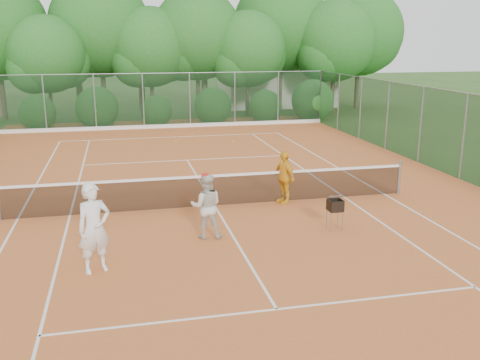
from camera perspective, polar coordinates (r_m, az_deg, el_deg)
name	(u,v)px	position (r m, az deg, el deg)	size (l,w,h in m)	color
ground	(215,207)	(15.82, -2.70, -2.88)	(120.00, 120.00, 0.00)	#2C4E1B
clay_court	(215,207)	(15.81, -2.70, -2.84)	(18.00, 36.00, 0.02)	#C4652D
club_building	(276,85)	(40.68, 3.91, 10.07)	(8.00, 5.00, 3.00)	beige
tennis_net	(215,190)	(15.66, -2.72, -1.02)	(11.97, 0.10, 1.10)	gray
player_white	(94,228)	(11.57, -15.29, -4.98)	(0.70, 0.46, 1.92)	white
player_center_grp	(206,206)	(13.14, -3.62, -2.77)	(0.88, 0.75, 1.65)	beige
player_yellow	(284,177)	(15.99, 4.72, 0.31)	(0.93, 0.39, 1.58)	gold
ball_hopper	(335,206)	(13.94, 10.12, -2.74)	(0.35, 0.35, 0.80)	gray
stray_ball_a	(176,142)	(25.79, -6.85, 4.06)	(0.07, 0.07, 0.07)	yellow
stray_ball_b	(192,134)	(27.99, -5.12, 4.95)	(0.07, 0.07, 0.07)	yellow
stray_ball_c	(234,141)	(25.76, -0.70, 4.16)	(0.07, 0.07, 0.07)	yellow
court_markings	(215,206)	(15.81, -2.70, -2.80)	(11.03, 23.83, 0.01)	white
fence_back	(167,101)	(30.14, -7.82, 8.39)	(18.07, 0.07, 3.00)	#19381E
tropical_treeline	(180,34)	(35.31, -6.42, 15.18)	(32.10, 8.49, 15.03)	brown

